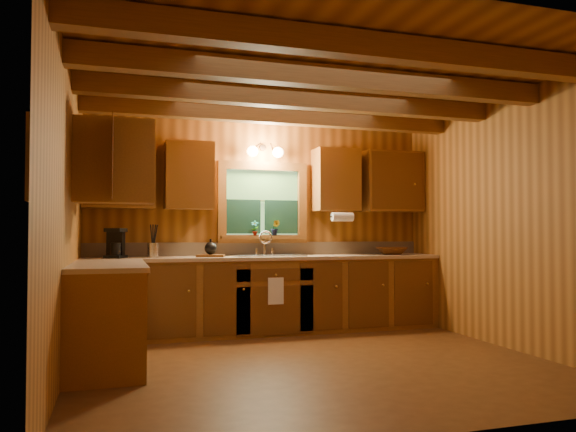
# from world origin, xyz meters

# --- Properties ---
(room) EXTENTS (4.20, 4.20, 4.20)m
(room) POSITION_xyz_m (0.00, 0.00, 1.30)
(room) COLOR #533014
(room) RESTS_ON ground
(ceiling_beams) EXTENTS (4.20, 2.54, 0.18)m
(ceiling_beams) POSITION_xyz_m (0.00, 0.00, 2.49)
(ceiling_beams) COLOR brown
(ceiling_beams) RESTS_ON room
(base_cabinets) EXTENTS (4.20, 2.22, 0.86)m
(base_cabinets) POSITION_xyz_m (-0.49, 1.28, 0.43)
(base_cabinets) COLOR brown
(base_cabinets) RESTS_ON ground
(countertop) EXTENTS (4.20, 2.24, 0.04)m
(countertop) POSITION_xyz_m (-0.48, 1.29, 0.88)
(countertop) COLOR tan
(countertop) RESTS_ON base_cabinets
(backsplash) EXTENTS (4.20, 0.02, 0.16)m
(backsplash) POSITION_xyz_m (0.00, 1.89, 0.98)
(backsplash) COLOR tan
(backsplash) RESTS_ON room
(dishwasher_panel) EXTENTS (0.02, 0.60, 0.80)m
(dishwasher_panel) POSITION_xyz_m (-1.47, 0.68, 0.43)
(dishwasher_panel) COLOR white
(dishwasher_panel) RESTS_ON base_cabinets
(upper_cabinets) EXTENTS (4.19, 1.77, 0.78)m
(upper_cabinets) POSITION_xyz_m (-0.56, 1.42, 1.84)
(upper_cabinets) COLOR brown
(upper_cabinets) RESTS_ON room
(window) EXTENTS (1.12, 0.08, 1.00)m
(window) POSITION_xyz_m (0.00, 1.87, 1.53)
(window) COLOR brown
(window) RESTS_ON room
(window_sill) EXTENTS (1.06, 0.14, 0.04)m
(window_sill) POSITION_xyz_m (0.00, 1.82, 1.12)
(window_sill) COLOR brown
(window_sill) RESTS_ON room
(wall_sconce) EXTENTS (0.45, 0.21, 0.17)m
(wall_sconce) POSITION_xyz_m (0.00, 1.75, 2.16)
(wall_sconce) COLOR black
(wall_sconce) RESTS_ON room
(paper_towel_roll) EXTENTS (0.27, 0.11, 0.11)m
(paper_towel_roll) POSITION_xyz_m (0.92, 1.53, 1.37)
(paper_towel_roll) COLOR white
(paper_towel_roll) RESTS_ON upper_cabinets
(dish_towel) EXTENTS (0.18, 0.01, 0.30)m
(dish_towel) POSITION_xyz_m (0.00, 1.26, 0.52)
(dish_towel) COLOR white
(dish_towel) RESTS_ON base_cabinets
(sink) EXTENTS (0.82, 0.48, 0.43)m
(sink) POSITION_xyz_m (0.00, 1.60, 0.86)
(sink) COLOR silver
(sink) RESTS_ON countertop
(coffee_maker) EXTENTS (0.18, 0.23, 0.32)m
(coffee_maker) POSITION_xyz_m (-1.73, 1.58, 1.06)
(coffee_maker) COLOR black
(coffee_maker) RESTS_ON countertop
(utensil_crock) EXTENTS (0.13, 0.13, 0.37)m
(utensil_crock) POSITION_xyz_m (-1.33, 1.63, 0.99)
(utensil_crock) COLOR silver
(utensil_crock) RESTS_ON countertop
(cutting_board) EXTENTS (0.36, 0.30, 0.03)m
(cutting_board) POSITION_xyz_m (-0.70, 1.53, 0.91)
(cutting_board) COLOR #583112
(cutting_board) RESTS_ON countertop
(teakettle) EXTENTS (0.14, 0.14, 0.18)m
(teakettle) POSITION_xyz_m (-0.70, 1.53, 1.00)
(teakettle) COLOR black
(teakettle) RESTS_ON cutting_board
(wicker_basket) EXTENTS (0.48, 0.48, 0.10)m
(wicker_basket) POSITION_xyz_m (1.60, 1.56, 0.95)
(wicker_basket) COLOR #48230C
(wicker_basket) RESTS_ON countertop
(potted_plant_left) EXTENTS (0.12, 0.09, 0.19)m
(potted_plant_left) POSITION_xyz_m (-0.11, 1.81, 1.23)
(potted_plant_left) COLOR #583112
(potted_plant_left) RESTS_ON window_sill
(potted_plant_right) EXTENTS (0.13, 0.12, 0.19)m
(potted_plant_right) POSITION_xyz_m (0.15, 1.81, 1.24)
(potted_plant_right) COLOR #583112
(potted_plant_right) RESTS_ON window_sill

